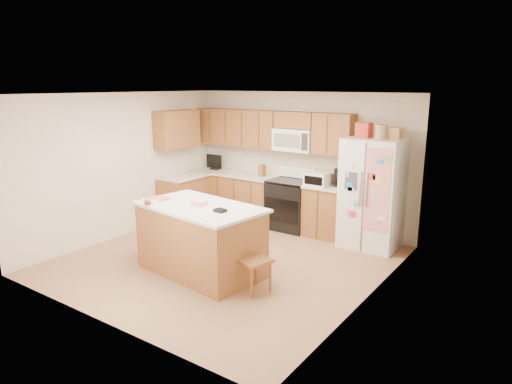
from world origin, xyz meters
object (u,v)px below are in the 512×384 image
Objects in this scene: stove at (290,204)px; windsor_chair_right at (253,259)px; island at (201,239)px; refrigerator at (372,192)px; windsor_chair_left at (156,228)px; windsor_chair_back at (230,233)px.

stove is 1.23× the size of windsor_chair_right.
stove is 0.59× the size of island.
refrigerator is 2.13× the size of windsor_chair_left.
island is at bearing -123.37° from refrigerator.
island is 2.01× the size of windsor_chair_left.
island is 2.09× the size of windsor_chair_right.
island is 0.59m from windsor_chair_back.
island is at bearing -98.19° from windsor_chair_back.
island is (-1.59, -2.41, -0.42)m from refrigerator.
stove is 1.21× the size of windsor_chair_back.
windsor_chair_left is (-1.02, -2.39, -0.02)m from stove.
windsor_chair_back is 1.09m from windsor_chair_right.
island is at bearing -4.66° from windsor_chair_left.
windsor_chair_right is at bearing -4.58° from windsor_chair_left.
windsor_chair_right is (-0.63, -2.49, -0.49)m from refrigerator.
windsor_chair_back is at bearing 143.09° from windsor_chair_right.
refrigerator is 1.06× the size of island.
windsor_chair_left is 1.19m from windsor_chair_back.
island reaches higher than windsor_chair_back.
stove is at bearing 92.00° from windsor_chair_back.
island is at bearing -90.41° from stove.
windsor_chair_left is at bearing -113.08° from stove.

